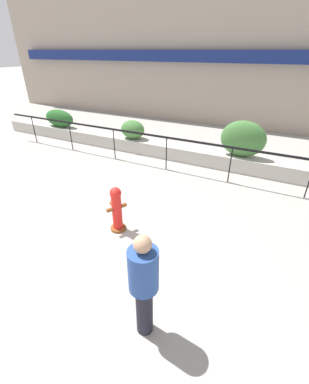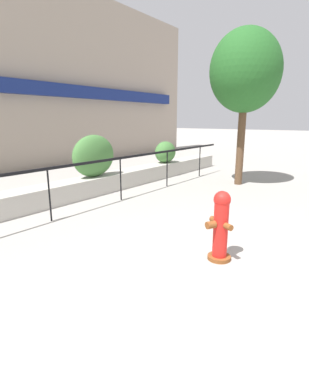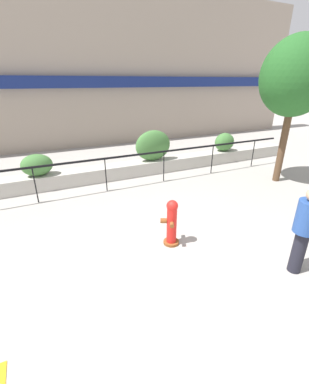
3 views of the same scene
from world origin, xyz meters
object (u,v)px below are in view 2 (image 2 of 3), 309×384
(fire_hydrant, at_px, (221,225))
(street_tree, at_px, (245,72))
(hedge_bush_3, at_px, (165,152))
(hedge_bush_2, at_px, (94,156))

(fire_hydrant, height_order, street_tree, street_tree)
(hedge_bush_3, bearing_deg, fire_hydrant, -138.17)
(hedge_bush_3, xyz_separation_m, street_tree, (0.22, -2.81, 2.61))
(hedge_bush_2, relative_size, fire_hydrant, 1.34)
(hedge_bush_2, distance_m, fire_hydrant, 5.05)
(hedge_bush_2, xyz_separation_m, street_tree, (3.74, -2.81, 2.42))
(fire_hydrant, xyz_separation_m, street_tree, (5.48, 1.89, 2.96))
(hedge_bush_2, distance_m, hedge_bush_3, 3.53)
(hedge_bush_3, relative_size, fire_hydrant, 0.85)
(hedge_bush_3, distance_m, fire_hydrant, 7.07)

